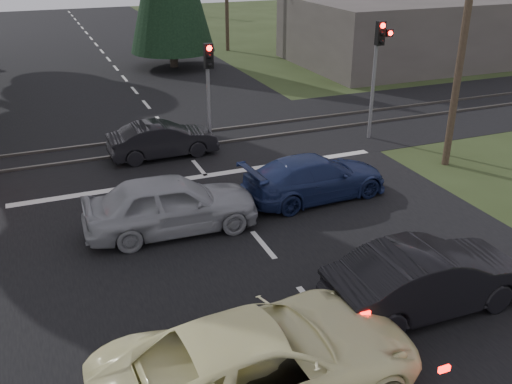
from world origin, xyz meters
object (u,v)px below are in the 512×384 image
silver_car (171,204)px  dark_car_far (163,140)px  utility_pole_near (464,32)px  dark_hatchback (429,278)px  traffic_signal_center (209,79)px  blue_sedan (315,178)px  cream_coupe (262,362)px  traffic_signal_right (378,58)px

silver_car → dark_car_far: size_ratio=1.21×
utility_pole_near → dark_hatchback: utility_pole_near is taller
traffic_signal_center → utility_pole_near: size_ratio=0.46×
utility_pole_near → blue_sedan: bearing=-172.3°
traffic_signal_center → dark_car_far: size_ratio=1.02×
utility_pole_near → dark_hatchback: bearing=-131.6°
traffic_signal_center → cream_coupe: size_ratio=0.69×
traffic_signal_right → cream_coupe: 15.37m
traffic_signal_right → silver_car: 11.00m
blue_sedan → dark_car_far: (-3.61, 5.43, -0.03)m
traffic_signal_right → traffic_signal_center: size_ratio=1.15×
cream_coupe → blue_sedan: (4.89, 7.38, -0.14)m
dark_car_far → cream_coupe: bearing=172.8°
traffic_signal_right → traffic_signal_center: (-6.55, 1.20, -0.51)m
utility_pole_near → cream_coupe: bearing=-142.6°
blue_sedan → silver_car: bearing=91.7°
silver_car → traffic_signal_center: bearing=-25.0°
traffic_signal_right → blue_sedan: size_ratio=0.99×
traffic_signal_right → utility_pole_near: 3.87m
traffic_signal_right → blue_sedan: bearing=-138.6°
utility_pole_near → blue_sedan: 7.10m
silver_car → dark_car_far: 6.01m
traffic_signal_right → utility_pole_near: bearing=-74.7°
traffic_signal_center → silver_car: 6.97m
utility_pole_near → silver_car: 11.34m
silver_car → blue_sedan: (4.78, 0.47, -0.14)m
silver_car → dark_car_far: (1.17, 5.90, -0.16)m
blue_sedan → utility_pole_near: bearing=-86.1°
cream_coupe → silver_car: bearing=-3.9°
traffic_signal_right → traffic_signal_center: bearing=169.6°
silver_car → utility_pole_near: bearing=-80.9°
dark_hatchback → dark_car_far: (-3.19, 11.64, -0.12)m
utility_pole_near → cream_coupe: utility_pole_near is taller
utility_pole_near → dark_car_far: (-9.40, 4.64, -4.06)m
utility_pole_near → blue_sedan: (-5.79, -0.79, -4.03)m
dark_hatchback → dark_car_far: bearing=15.6°
traffic_signal_center → dark_car_far: 2.86m
utility_pole_near → silver_car: (-10.57, -1.26, -3.90)m
traffic_signal_right → dark_hatchback: (-5.26, -10.47, -2.53)m
traffic_signal_center → silver_car: traffic_signal_center is taller
traffic_signal_right → blue_sedan: (-4.84, -4.26, -2.62)m
traffic_signal_right → dark_car_far: bearing=172.1°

